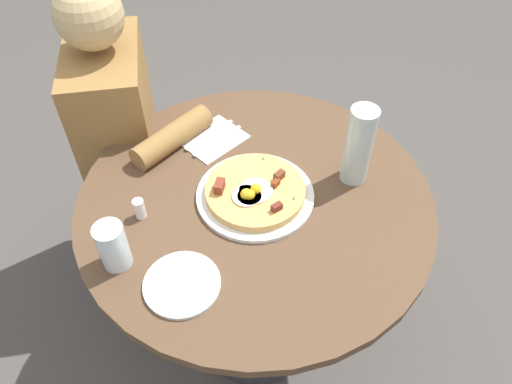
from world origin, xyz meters
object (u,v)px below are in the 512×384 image
Objects in this scene: fork at (209,135)px; person_seated at (128,159)px; pizza_plate at (257,196)px; knife at (218,141)px; bread_plate at (182,284)px; water_bottle at (358,146)px; salt_shaker at (139,209)px; dining_table at (255,237)px; water_glass at (113,246)px; pepper_shaker at (143,158)px; breakfast_pizza at (256,192)px.

person_seated is at bearing -70.05° from fork.
person_seated is 0.64m from pizza_plate.
bread_plate is at bearing 38.56° from knife.
knife is 0.79× the size of water_bottle.
pizza_plate reaches higher than knife.
water_bottle is at bearing -85.29° from salt_shaker.
bread_plate reaches higher than fork.
water_bottle reaches higher than bread_plate.
pizza_plate is 1.76× the size of bread_plate.
pizza_plate is at bearing -87.28° from salt_shaker.
dining_table is 0.33m from fork.
water_glass is at bearing 113.17° from dining_table.
pizza_plate is at bearing 72.88° from knife.
fork is at bearing -90.00° from knife.
pepper_shaker is (0.14, 0.56, -0.09)m from water_bottle.
pepper_shaker is at bearing -11.55° from water_glass.
water_glass reaches higher than fork.
person_seated is at bearing -71.92° from knife.
water_bottle is (0.27, -0.48, 0.11)m from bread_plate.
dining_table is at bearing 72.26° from knife.
person_seated is 21.16× the size of pepper_shaker.
breakfast_pizza is 0.31m from bread_plate.
water_bottle is (-0.42, -0.65, 0.34)m from person_seated.
pizza_plate is 0.29m from water_bottle.
knife is (0.23, 0.07, 0.18)m from dining_table.
knife is at bearing -36.15° from water_glass.
water_bottle is 0.57m from salt_shaker.
salt_shaker is (-0.02, 0.29, 0.20)m from dining_table.
pizza_plate is at bearing 96.90° from water_bottle.
water_bottle reaches higher than fork.
salt_shaker is at bearing 92.37° from breakfast_pizza.
water_bottle reaches higher than breakfast_pizza.
salt_shaker is at bearing 92.72° from pizza_plate.
water_bottle reaches higher than dining_table.
pizza_plate reaches higher than dining_table.
bread_plate is 0.77× the size of water_bottle.
salt_shaker is at bearing 93.38° from dining_table.
dining_table is 0.39m from pepper_shaker.
dining_table is 4.12× the size of water_bottle.
pizza_plate is 1.36× the size of water_bottle.
person_seated is 4.39× the size of breakfast_pizza.
water_bottle is (0.03, -0.27, 0.11)m from pizza_plate.
person_seated is at bearing 39.64° from breakfast_pizza.
bread_plate is at bearing 139.11° from dining_table.
pizza_plate is 1.19× the size of breakfast_pizza.
breakfast_pizza is 0.33m from pepper_shaker.
bread_plate is at bearing -158.00° from salt_shaker.
person_seated is 6.31× the size of fork.
dining_table is at bearing -86.62° from salt_shaker.
salt_shaker is at bearing 94.71° from water_bottle.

